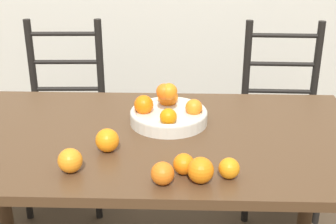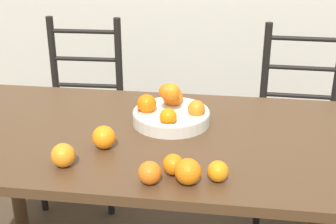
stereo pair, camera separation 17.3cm
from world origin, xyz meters
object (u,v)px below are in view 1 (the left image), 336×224
Objects in this scene: fruit_bowl at (168,112)px; chair_left at (66,122)px; orange_loose_2 at (107,140)px; orange_loose_4 at (184,164)px; orange_loose_1 at (70,161)px; chair_right at (281,125)px; orange_loose_5 at (201,170)px; orange_loose_3 at (163,173)px; orange_loose_0 at (229,168)px.

chair_left is at bearing 131.78° from fruit_bowl.
orange_loose_2 reaches higher than orange_loose_4.
orange_loose_4 is at bearing -0.11° from orange_loose_1.
chair_left and chair_right have the same top height.
orange_loose_5 is 1.25m from chair_right.
fruit_bowl is at bearing 89.74° from orange_loose_3.
fruit_bowl is at bearing 98.91° from orange_loose_4.
fruit_bowl is 3.71× the size of orange_loose_5.
orange_loose_5 reaches higher than orange_loose_0.
fruit_bowl is 4.19× the size of orange_loose_3.
orange_loose_3 is at bearing -12.33° from orange_loose_1.
chair_right is (0.39, 1.08, -0.34)m from orange_loose_0.
orange_loose_1 is 0.96× the size of orange_loose_2.
chair_right reaches higher than orange_loose_2.
orange_loose_4 is (0.06, 0.06, -0.00)m from orange_loose_3.
orange_loose_2 is 0.30m from orange_loose_4.
orange_loose_1 is at bearing -127.09° from fruit_bowl.
chair_right is (0.89, 1.06, -0.34)m from orange_loose_1.
orange_loose_1 is at bearing -129.00° from chair_right.
orange_loose_2 is 1.05m from chair_left.
orange_loose_3 is at bearing -116.83° from chair_right.
fruit_bowl reaches higher than orange_loose_4.
fruit_bowl reaches higher than orange_loose_2.
chair_left is (-0.59, 1.12, -0.34)m from orange_loose_3.
chair_right reaches higher than orange_loose_5.
chair_left is at bearing 121.72° from orange_loose_4.
orange_loose_3 is 0.12m from orange_loose_5.
orange_loose_3 is at bearing -172.47° from orange_loose_5.
chair_right reaches higher than orange_loose_1.
orange_loose_5 is at bearing 7.53° from orange_loose_3.
orange_loose_4 is at bearing -81.09° from fruit_bowl.
orange_loose_3 is at bearing -134.99° from orange_loose_4.
orange_loose_2 is 0.08× the size of chair_right.
orange_loose_3 reaches higher than orange_loose_4.
fruit_bowl is at bearing 104.33° from orange_loose_5.
orange_loose_4 is 0.07× the size of chair_left.
chair_right is (0.60, 0.66, -0.35)m from fruit_bowl.
chair_right is at bearing 61.93° from orange_loose_3.
orange_loose_5 reaches higher than orange_loose_3.
orange_loose_4 is at bearing 171.61° from orange_loose_0.
orange_loose_1 is 1.15m from chair_left.
orange_loose_0 is at bearing 11.95° from orange_loose_3.
orange_loose_5 is (0.05, -0.05, 0.01)m from orange_loose_4.
orange_loose_2 is 0.29m from orange_loose_3.
orange_loose_1 is 0.08× the size of chair_left.
chair_right is at bearing 49.76° from orange_loose_1.
fruit_bowl is 0.30× the size of chair_left.
orange_loose_3 is 1.06× the size of orange_loose_4.
orange_loose_3 is at bearing -46.30° from orange_loose_2.
orange_loose_5 is at bearing -6.85° from orange_loose_1.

